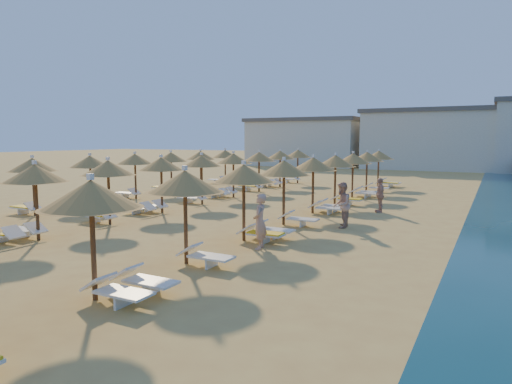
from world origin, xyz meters
The scene contains 9 objects.
ground centered at (0.00, 0.00, 0.00)m, with size 220.00×220.00×0.00m, color tan.
hotel_blocks centered at (4.23, 44.92, 3.70)m, with size 46.44×9.06×8.10m.
parasol_row_east centered at (3.05, 3.55, 2.43)m, with size 2.36×37.55×2.95m.
parasol_row_west centered at (-3.67, 3.55, 2.43)m, with size 2.36×37.55×2.95m.
parasol_row_inland centered at (-8.64, 5.31, 2.43)m, with size 2.36×26.99×2.95m.
loungers centered at (-1.98, 3.81, 0.34)m, with size 14.81×36.73×0.66m.
beachgoer_a centered at (4.15, -0.81, 0.94)m, with size 0.69×0.45×1.89m, color tan.
beachgoer_b centered at (5.47, 4.08, 0.96)m, with size 0.93×0.73×1.92m, color tan.
beachgoer_c centered at (5.97, 8.92, 0.88)m, with size 1.03×0.43×1.76m, color tan.
Camera 1 is at (11.16, -14.30, 3.73)m, focal length 32.00 mm.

